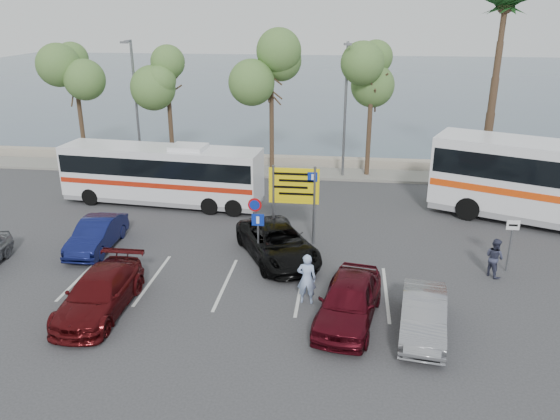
# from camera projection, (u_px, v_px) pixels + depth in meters

# --- Properties ---
(ground) EXTENTS (120.00, 120.00, 0.00)m
(ground) POSITION_uv_depth(u_px,v_px,m) (260.00, 274.00, 21.77)
(ground) COLOR #333336
(ground) RESTS_ON ground
(kerb_strip) EXTENTS (44.00, 2.40, 0.15)m
(kerb_strip) POSITION_uv_depth(u_px,v_px,m) (295.00, 173.00, 34.76)
(kerb_strip) COLOR gray
(kerb_strip) RESTS_ON ground
(seawall) EXTENTS (48.00, 0.80, 0.60)m
(seawall) POSITION_uv_depth(u_px,v_px,m) (298.00, 161.00, 36.54)
(seawall) COLOR #A09380
(seawall) RESTS_ON ground
(sea) EXTENTS (140.00, 140.00, 0.00)m
(sea) POSITION_uv_depth(u_px,v_px,m) (327.00, 82.00, 77.54)
(sea) COLOR #425269
(sea) RESTS_ON ground
(tree_far_left) EXTENTS (3.20, 3.20, 7.60)m
(tree_far_left) POSITION_uv_depth(u_px,v_px,m) (74.00, 69.00, 34.22)
(tree_far_left) COLOR #382619
(tree_far_left) RESTS_ON kerb_strip
(tree_left) EXTENTS (3.20, 3.20, 7.20)m
(tree_left) POSITION_uv_depth(u_px,v_px,m) (167.00, 76.00, 33.62)
(tree_left) COLOR #382619
(tree_left) RESTS_ON kerb_strip
(tree_mid) EXTENTS (3.20, 3.20, 8.00)m
(tree_mid) POSITION_uv_depth(u_px,v_px,m) (271.00, 66.00, 32.63)
(tree_mid) COLOR #382619
(tree_mid) RESTS_ON kerb_strip
(tree_right) EXTENTS (3.20, 3.20, 7.40)m
(tree_right) POSITION_uv_depth(u_px,v_px,m) (372.00, 76.00, 32.10)
(tree_right) COLOR #382619
(tree_right) RESTS_ON kerb_strip
(palm_tree) EXTENTS (4.80, 4.80, 11.20)m
(palm_tree) POSITION_uv_depth(u_px,v_px,m) (505.00, 9.00, 29.98)
(palm_tree) COLOR #382619
(palm_tree) RESTS_ON kerb_strip
(street_lamp_left) EXTENTS (0.45, 1.15, 8.01)m
(street_lamp_left) POSITION_uv_depth(u_px,v_px,m) (135.00, 99.00, 33.90)
(street_lamp_left) COLOR slate
(street_lamp_left) RESTS_ON kerb_strip
(street_lamp_right) EXTENTS (0.45, 1.15, 8.01)m
(street_lamp_right) POSITION_uv_depth(u_px,v_px,m) (345.00, 104.00, 32.38)
(street_lamp_right) COLOR slate
(street_lamp_right) RESTS_ON kerb_strip
(direction_sign) EXTENTS (2.20, 0.12, 3.60)m
(direction_sign) POSITION_uv_depth(u_px,v_px,m) (294.00, 192.00, 23.78)
(direction_sign) COLOR slate
(direction_sign) RESTS_ON ground
(sign_no_stop) EXTENTS (0.60, 0.08, 2.35)m
(sign_no_stop) POSITION_uv_depth(u_px,v_px,m) (255.00, 215.00, 23.51)
(sign_no_stop) COLOR slate
(sign_no_stop) RESTS_ON ground
(sign_parking) EXTENTS (0.50, 0.07, 2.25)m
(sign_parking) POSITION_uv_depth(u_px,v_px,m) (258.00, 232.00, 22.02)
(sign_parking) COLOR slate
(sign_parking) RESTS_ON ground
(sign_taxi) EXTENTS (0.50, 0.07, 2.20)m
(sign_taxi) POSITION_uv_depth(u_px,v_px,m) (511.00, 239.00, 21.51)
(sign_taxi) COLOR slate
(sign_taxi) RESTS_ON ground
(lane_markings) EXTENTS (12.02, 4.20, 0.01)m
(lane_markings) POSITION_uv_depth(u_px,v_px,m) (227.00, 284.00, 20.98)
(lane_markings) COLOR silver
(lane_markings) RESTS_ON ground
(coach_bus_left) EXTENTS (10.82, 3.21, 3.32)m
(coach_bus_left) POSITION_uv_depth(u_px,v_px,m) (162.00, 176.00, 29.00)
(coach_bus_left) COLOR white
(coach_bus_left) RESTS_ON ground
(car_blue) EXTENTS (1.53, 4.09, 1.34)m
(car_blue) POSITION_uv_depth(u_px,v_px,m) (97.00, 235.00, 23.81)
(car_blue) COLOR #10164C
(car_blue) RESTS_ON ground
(car_maroon) EXTENTS (1.96, 4.77, 1.38)m
(car_maroon) POSITION_uv_depth(u_px,v_px,m) (99.00, 293.00, 18.87)
(car_maroon) COLOR #500D10
(car_maroon) RESTS_ON ground
(car_red) EXTENTS (2.60, 4.82, 1.56)m
(car_red) POSITION_uv_depth(u_px,v_px,m) (349.00, 301.00, 18.24)
(car_red) COLOR #4B0A14
(car_red) RESTS_ON ground
(suv_black) EXTENTS (4.49, 5.67, 1.43)m
(suv_black) POSITION_uv_depth(u_px,v_px,m) (278.00, 243.00, 22.86)
(suv_black) COLOR black
(suv_black) RESTS_ON ground
(car_silver_b) EXTENTS (1.88, 4.14, 1.32)m
(car_silver_b) POSITION_uv_depth(u_px,v_px,m) (423.00, 315.00, 17.60)
(car_silver_b) COLOR gray
(car_silver_b) RESTS_ON ground
(pedestrian_near) EXTENTS (0.70, 0.47, 1.90)m
(pedestrian_near) POSITION_uv_depth(u_px,v_px,m) (307.00, 279.00, 19.35)
(pedestrian_near) COLOR #9CB5E3
(pedestrian_near) RESTS_ON ground
(pedestrian_far) EXTENTS (0.93, 0.97, 1.58)m
(pedestrian_far) POSITION_uv_depth(u_px,v_px,m) (494.00, 257.00, 21.35)
(pedestrian_far) COLOR #353850
(pedestrian_far) RESTS_ON ground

